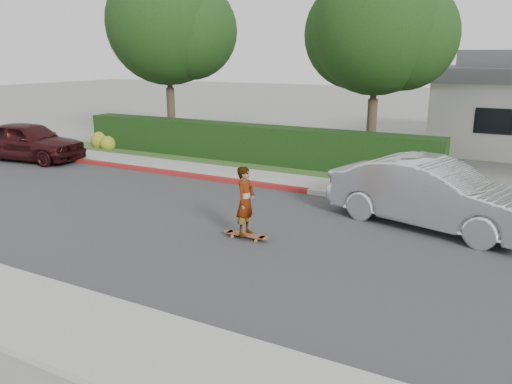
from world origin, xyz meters
TOP-DOWN VIEW (x-y plane):
  - ground at (0.00, 0.00)m, footprint 120.00×120.00m
  - road at (0.00, 0.00)m, footprint 60.00×8.00m
  - curb_near at (0.00, -4.10)m, footprint 60.00×0.20m
  - sidewalk_near at (0.00, -5.00)m, footprint 60.00×1.60m
  - curb_far at (0.00, 4.10)m, footprint 60.00×0.20m
  - curb_red_section at (-5.00, 4.10)m, footprint 12.00×0.21m
  - sidewalk_far at (0.00, 5.00)m, footprint 60.00×1.60m
  - planting_strip at (0.00, 6.60)m, footprint 60.00×1.60m
  - hedge at (-3.00, 7.20)m, footprint 15.00×1.00m
  - flowering_shrub at (-10.01, 6.74)m, footprint 1.40×1.00m
  - tree_left at (-7.51, 8.69)m, footprint 5.99×5.21m
  - tree_center at (1.49, 9.19)m, footprint 5.66×4.84m
  - skateboard at (1.23, -0.21)m, footprint 1.15×0.25m
  - skateboarder at (1.23, -0.21)m, footprint 0.39×0.58m
  - car_silver at (4.81, 2.73)m, footprint 5.32×2.94m
  - car_maroon at (-10.76, 3.49)m, footprint 4.76×2.39m

SIDE VIEW (x-z plane):
  - ground at x=0.00m, z-range 0.00..0.00m
  - road at x=0.00m, z-range 0.00..0.01m
  - planting_strip at x=0.00m, z-range 0.00..0.10m
  - sidewalk_near at x=0.00m, z-range 0.00..0.12m
  - sidewalk_far at x=0.00m, z-range 0.00..0.12m
  - curb_near at x=0.00m, z-range 0.00..0.15m
  - curb_far at x=0.00m, z-range 0.00..0.15m
  - curb_red_section at x=-5.00m, z-range 0.00..0.15m
  - skateboard at x=1.23m, z-range 0.05..0.15m
  - flowering_shrub at x=-10.01m, z-range -0.12..0.78m
  - hedge at x=-3.00m, z-range 0.00..1.50m
  - car_maroon at x=-10.76m, z-range 0.00..1.56m
  - car_silver at x=4.81m, z-range 0.00..1.66m
  - skateboarder at x=1.23m, z-range 0.12..1.70m
  - tree_center at x=1.49m, z-range 1.18..8.62m
  - tree_left at x=-7.51m, z-range 1.26..9.26m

